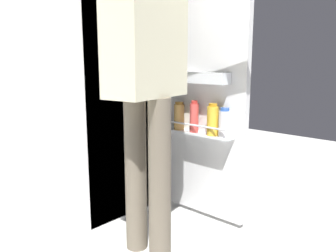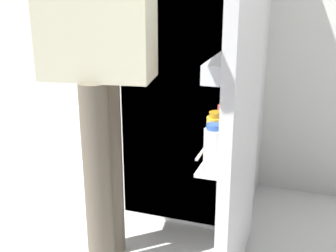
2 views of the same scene
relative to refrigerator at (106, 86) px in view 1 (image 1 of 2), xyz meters
The scene contains 4 objects.
ground_plane 1.01m from the refrigerator, 93.09° to the right, with size 6.54×6.54×0.00m, color silver.
kitchen_wall 0.55m from the refrigerator, 93.82° to the left, with size 4.40×0.10×2.51m, color silver.
refrigerator is the anchor object (origin of this frame).
person 0.72m from the refrigerator, 110.21° to the right, with size 0.64×0.74×1.74m.
Camera 1 is at (-1.50, -1.47, 1.07)m, focal length 37.85 mm.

